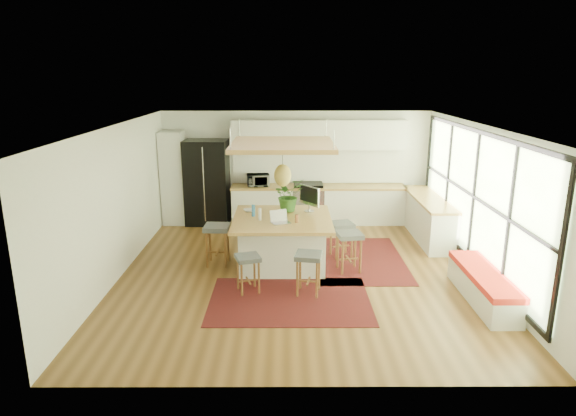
{
  "coord_description": "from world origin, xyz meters",
  "views": [
    {
      "loc": [
        -0.23,
        -8.6,
        3.58
      ],
      "look_at": [
        -0.2,
        0.5,
        1.1
      ],
      "focal_mm": 31.01,
      "sensor_mm": 36.0,
      "label": 1
    }
  ],
  "objects_px": {
    "stool_right_front": "(349,253)",
    "stool_near_left": "(248,272)",
    "microwave": "(258,179)",
    "island": "(282,241)",
    "stool_right_back": "(341,240)",
    "island_plant": "(288,198)",
    "fridge": "(208,186)",
    "laptop": "(281,217)",
    "stool_near_right": "(308,274)",
    "stool_left_side": "(218,247)",
    "monitor": "(309,199)"
  },
  "relations": [
    {
      "from": "stool_near_left",
      "to": "stool_right_back",
      "type": "height_order",
      "value": "stool_right_back"
    },
    {
      "from": "island",
      "to": "stool_right_back",
      "type": "height_order",
      "value": "island"
    },
    {
      "from": "stool_right_back",
      "to": "stool_left_side",
      "type": "bearing_deg",
      "value": -170.65
    },
    {
      "from": "fridge",
      "to": "stool_near_left",
      "type": "height_order",
      "value": "fridge"
    },
    {
      "from": "stool_near_left",
      "to": "microwave",
      "type": "relative_size",
      "value": 1.24
    },
    {
      "from": "stool_near_left",
      "to": "fridge",
      "type": "bearing_deg",
      "value": 107.52
    },
    {
      "from": "island",
      "to": "microwave",
      "type": "relative_size",
      "value": 3.54
    },
    {
      "from": "fridge",
      "to": "stool_near_right",
      "type": "distance_m",
      "value": 4.72
    },
    {
      "from": "stool_left_side",
      "to": "island_plant",
      "type": "distance_m",
      "value": 1.67
    },
    {
      "from": "stool_near_right",
      "to": "laptop",
      "type": "distance_m",
      "value": 1.3
    },
    {
      "from": "microwave",
      "to": "island_plant",
      "type": "xyz_separation_m",
      "value": [
        0.72,
        -2.26,
        0.08
      ]
    },
    {
      "from": "monitor",
      "to": "island_plant",
      "type": "bearing_deg",
      "value": -136.64
    },
    {
      "from": "stool_right_back",
      "to": "stool_right_front",
      "type": "bearing_deg",
      "value": -85.27
    },
    {
      "from": "stool_right_back",
      "to": "laptop",
      "type": "bearing_deg",
      "value": -148.3
    },
    {
      "from": "monitor",
      "to": "stool_near_left",
      "type": "bearing_deg",
      "value": -70.73
    },
    {
      "from": "stool_right_front",
      "to": "stool_right_back",
      "type": "xyz_separation_m",
      "value": [
        -0.06,
        0.74,
        0.0
      ]
    },
    {
      "from": "microwave",
      "to": "monitor",
      "type": "bearing_deg",
      "value": -72.35
    },
    {
      "from": "stool_right_front",
      "to": "island_plant",
      "type": "relative_size",
      "value": 1.16
    },
    {
      "from": "stool_near_left",
      "to": "microwave",
      "type": "xyz_separation_m",
      "value": [
        -0.04,
        4.03,
        0.75
      ]
    },
    {
      "from": "island",
      "to": "stool_near_right",
      "type": "xyz_separation_m",
      "value": [
        0.44,
        -1.35,
        -0.11
      ]
    },
    {
      "from": "monitor",
      "to": "stool_right_front",
      "type": "bearing_deg",
      "value": 3.46
    },
    {
      "from": "stool_left_side",
      "to": "microwave",
      "type": "bearing_deg",
      "value": 77.02
    },
    {
      "from": "stool_near_right",
      "to": "island_plant",
      "type": "xyz_separation_m",
      "value": [
        -0.32,
        1.85,
        0.83
      ]
    },
    {
      "from": "stool_near_left",
      "to": "laptop",
      "type": "height_order",
      "value": "laptop"
    },
    {
      "from": "stool_near_left",
      "to": "island_plant",
      "type": "relative_size",
      "value": 1.0
    },
    {
      "from": "stool_left_side",
      "to": "microwave",
      "type": "relative_size",
      "value": 1.5
    },
    {
      "from": "stool_right_back",
      "to": "stool_left_side",
      "type": "xyz_separation_m",
      "value": [
        -2.42,
        -0.4,
        0.0
      ]
    },
    {
      "from": "island",
      "to": "stool_near_left",
      "type": "bearing_deg",
      "value": -113.8
    },
    {
      "from": "stool_right_back",
      "to": "island_plant",
      "type": "xyz_separation_m",
      "value": [
        -1.06,
        0.12,
        0.83
      ]
    },
    {
      "from": "stool_right_front",
      "to": "stool_near_left",
      "type": "bearing_deg",
      "value": -153.13
    },
    {
      "from": "monitor",
      "to": "stool_near_right",
      "type": "bearing_deg",
      "value": -40.92
    },
    {
      "from": "island",
      "to": "island_plant",
      "type": "relative_size",
      "value": 2.86
    },
    {
      "from": "island_plant",
      "to": "stool_left_side",
      "type": "bearing_deg",
      "value": -159.31
    },
    {
      "from": "microwave",
      "to": "stool_near_right",
      "type": "bearing_deg",
      "value": -84.08
    },
    {
      "from": "monitor",
      "to": "laptop",
      "type": "bearing_deg",
      "value": -72.9
    },
    {
      "from": "fridge",
      "to": "stool_right_front",
      "type": "xyz_separation_m",
      "value": [
        3.07,
        -3.11,
        -0.57
      ]
    },
    {
      "from": "stool_right_back",
      "to": "laptop",
      "type": "height_order",
      "value": "laptop"
    },
    {
      "from": "island",
      "to": "stool_near_right",
      "type": "bearing_deg",
      "value": -71.83
    },
    {
      "from": "stool_right_front",
      "to": "monitor",
      "type": "height_order",
      "value": "monitor"
    },
    {
      "from": "stool_near_right",
      "to": "island",
      "type": "bearing_deg",
      "value": 108.17
    },
    {
      "from": "island",
      "to": "stool_right_front",
      "type": "xyz_separation_m",
      "value": [
        1.24,
        -0.36,
        -0.11
      ]
    },
    {
      "from": "stool_right_front",
      "to": "island_plant",
      "type": "height_order",
      "value": "island_plant"
    },
    {
      "from": "microwave",
      "to": "island",
      "type": "bearing_deg",
      "value": -86.03
    },
    {
      "from": "stool_near_left",
      "to": "monitor",
      "type": "distance_m",
      "value": 2.2
    },
    {
      "from": "island",
      "to": "island_plant",
      "type": "distance_m",
      "value": 0.88
    },
    {
      "from": "stool_near_left",
      "to": "stool_left_side",
      "type": "xyz_separation_m",
      "value": [
        -0.68,
        1.26,
        0.0
      ]
    },
    {
      "from": "island_plant",
      "to": "microwave",
      "type": "bearing_deg",
      "value": 107.76
    },
    {
      "from": "fridge",
      "to": "laptop",
      "type": "bearing_deg",
      "value": -57.33
    },
    {
      "from": "fridge",
      "to": "laptop",
      "type": "xyz_separation_m",
      "value": [
        1.81,
        -3.11,
        0.12
      ]
    },
    {
      "from": "stool_near_left",
      "to": "stool_near_right",
      "type": "height_order",
      "value": "stool_near_right"
    }
  ]
}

